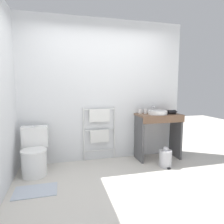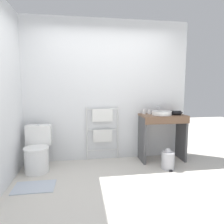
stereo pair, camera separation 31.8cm
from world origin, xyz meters
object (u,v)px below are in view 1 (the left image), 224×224
at_px(sink_basin, 158,112).
at_px(cup_near_wall, 140,111).
at_px(toilet, 34,154).
at_px(cup_near_edge, 145,111).
at_px(hair_dryer, 172,112).
at_px(towel_radiator, 100,127).
at_px(trash_bin, 165,158).

relative_size(sink_basin, cup_near_wall, 3.80).
xyz_separation_m(toilet, cup_near_wall, (1.93, 0.28, 0.61)).
height_order(cup_near_wall, cup_near_edge, cup_near_wall).
xyz_separation_m(toilet, hair_dryer, (2.49, 0.07, 0.60)).
height_order(towel_radiator, sink_basin, towel_radiator).
height_order(cup_near_wall, hair_dryer, cup_near_wall).
bearing_deg(toilet, trash_bin, -7.20).
height_order(cup_near_edge, trash_bin, cup_near_edge).
relative_size(toilet, trash_bin, 2.08).
relative_size(hair_dryer, trash_bin, 0.59).
relative_size(toilet, hair_dryer, 3.55).
xyz_separation_m(towel_radiator, cup_near_edge, (0.90, -0.07, 0.28)).
distance_m(cup_near_edge, hair_dryer, 0.50).
xyz_separation_m(cup_near_wall, trash_bin, (0.26, -0.56, -0.77)).
bearing_deg(sink_basin, hair_dryer, -7.19).
height_order(cup_near_wall, trash_bin, cup_near_wall).
height_order(hair_dryer, trash_bin, hair_dryer).
bearing_deg(cup_near_wall, cup_near_edge, -16.62).
xyz_separation_m(cup_near_wall, hair_dryer, (0.56, -0.21, -0.01)).
distance_m(sink_basin, cup_near_wall, 0.33).
distance_m(toilet, hair_dryer, 2.57).
relative_size(toilet, cup_near_edge, 8.63).
xyz_separation_m(toilet, trash_bin, (2.19, -0.28, -0.16)).
bearing_deg(hair_dryer, towel_radiator, 169.53).
distance_m(towel_radiator, cup_near_wall, 0.85).
distance_m(hair_dryer, trash_bin, 0.89).
bearing_deg(toilet, sink_basin, 2.80).
height_order(toilet, hair_dryer, hair_dryer).
bearing_deg(hair_dryer, toilet, -178.32).
bearing_deg(trash_bin, toilet, 172.80).
bearing_deg(toilet, towel_radiator, 16.02).
bearing_deg(trash_bin, cup_near_wall, 114.88).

